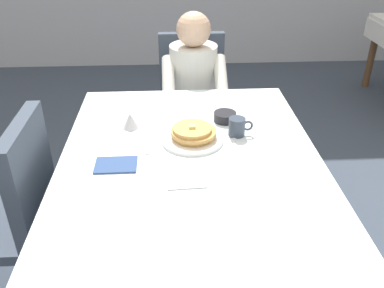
{
  "coord_description": "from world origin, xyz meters",
  "views": [
    {
      "loc": [
        -0.08,
        -1.44,
        1.66
      ],
      "look_at": [
        0.01,
        0.05,
        0.79
      ],
      "focal_mm": 38.4,
      "sensor_mm": 36.0,
      "label": 1
    }
  ],
  "objects_px": {
    "chair_left_side": "(14,207)",
    "knife_right_of_plate": "(235,141)",
    "cup_coffee": "(237,127)",
    "fork_left_of_plate": "(150,144)",
    "chair_diner": "(192,95)",
    "diner_person": "(194,84)",
    "bowl_butter": "(225,117)",
    "dining_table_main": "(191,178)",
    "breakfast_stack": "(193,132)",
    "plate_breakfast": "(192,139)",
    "syrup_pitcher": "(130,121)",
    "spoon_near_edge": "(187,188)"
  },
  "relations": [
    {
      "from": "plate_breakfast",
      "to": "knife_right_of_plate",
      "type": "xyz_separation_m",
      "value": [
        0.19,
        -0.02,
        -0.01
      ]
    },
    {
      "from": "cup_coffee",
      "to": "syrup_pitcher",
      "type": "height_order",
      "value": "cup_coffee"
    },
    {
      "from": "breakfast_stack",
      "to": "cup_coffee",
      "type": "distance_m",
      "value": 0.21
    },
    {
      "from": "dining_table_main",
      "to": "chair_left_side",
      "type": "height_order",
      "value": "chair_left_side"
    },
    {
      "from": "plate_breakfast",
      "to": "breakfast_stack",
      "type": "bearing_deg",
      "value": 43.9
    },
    {
      "from": "dining_table_main",
      "to": "syrup_pitcher",
      "type": "bearing_deg",
      "value": 131.46
    },
    {
      "from": "cup_coffee",
      "to": "fork_left_of_plate",
      "type": "xyz_separation_m",
      "value": [
        -0.4,
        -0.06,
        -0.04
      ]
    },
    {
      "from": "chair_left_side",
      "to": "breakfast_stack",
      "type": "height_order",
      "value": "chair_left_side"
    },
    {
      "from": "dining_table_main",
      "to": "chair_diner",
      "type": "distance_m",
      "value": 1.18
    },
    {
      "from": "chair_diner",
      "to": "plate_breakfast",
      "type": "bearing_deg",
      "value": 86.76
    },
    {
      "from": "fork_left_of_plate",
      "to": "cup_coffee",
      "type": "bearing_deg",
      "value": -75.85
    },
    {
      "from": "knife_right_of_plate",
      "to": "breakfast_stack",
      "type": "bearing_deg",
      "value": 89.3
    },
    {
      "from": "bowl_butter",
      "to": "knife_right_of_plate",
      "type": "distance_m",
      "value": 0.21
    },
    {
      "from": "dining_table_main",
      "to": "spoon_near_edge",
      "type": "xyz_separation_m",
      "value": [
        -0.02,
        -0.19,
        0.09
      ]
    },
    {
      "from": "chair_diner",
      "to": "cup_coffee",
      "type": "height_order",
      "value": "chair_diner"
    },
    {
      "from": "diner_person",
      "to": "bowl_butter",
      "type": "height_order",
      "value": "diner_person"
    },
    {
      "from": "dining_table_main",
      "to": "knife_right_of_plate",
      "type": "bearing_deg",
      "value": 35.21
    },
    {
      "from": "chair_diner",
      "to": "diner_person",
      "type": "bearing_deg",
      "value": 90.0
    },
    {
      "from": "plate_breakfast",
      "to": "syrup_pitcher",
      "type": "distance_m",
      "value": 0.32
    },
    {
      "from": "plate_breakfast",
      "to": "fork_left_of_plate",
      "type": "height_order",
      "value": "plate_breakfast"
    },
    {
      "from": "chair_left_side",
      "to": "knife_right_of_plate",
      "type": "bearing_deg",
      "value": -81.56
    },
    {
      "from": "plate_breakfast",
      "to": "fork_left_of_plate",
      "type": "xyz_separation_m",
      "value": [
        -0.19,
        -0.02,
        -0.01
      ]
    },
    {
      "from": "bowl_butter",
      "to": "fork_left_of_plate",
      "type": "relative_size",
      "value": 0.61
    },
    {
      "from": "dining_table_main",
      "to": "plate_breakfast",
      "type": "height_order",
      "value": "plate_breakfast"
    },
    {
      "from": "diner_person",
      "to": "fork_left_of_plate",
      "type": "bearing_deg",
      "value": 74.14
    },
    {
      "from": "diner_person",
      "to": "plate_breakfast",
      "type": "height_order",
      "value": "diner_person"
    },
    {
      "from": "syrup_pitcher",
      "to": "cup_coffee",
      "type": "bearing_deg",
      "value": -11.39
    },
    {
      "from": "plate_breakfast",
      "to": "bowl_butter",
      "type": "bearing_deg",
      "value": 47.67
    },
    {
      "from": "spoon_near_edge",
      "to": "diner_person",
      "type": "bearing_deg",
      "value": 82.48
    },
    {
      "from": "fork_left_of_plate",
      "to": "chair_diner",
      "type": "bearing_deg",
      "value": -8.22
    },
    {
      "from": "chair_left_side",
      "to": "bowl_butter",
      "type": "xyz_separation_m",
      "value": [
        0.96,
        0.35,
        0.23
      ]
    },
    {
      "from": "breakfast_stack",
      "to": "diner_person",
      "type": "bearing_deg",
      "value": 86.39
    },
    {
      "from": "diner_person",
      "to": "plate_breakfast",
      "type": "xyz_separation_m",
      "value": [
        -0.06,
        -0.85,
        0.08
      ]
    },
    {
      "from": "plate_breakfast",
      "to": "spoon_near_edge",
      "type": "distance_m",
      "value": 0.36
    },
    {
      "from": "dining_table_main",
      "to": "cup_coffee",
      "type": "height_order",
      "value": "cup_coffee"
    },
    {
      "from": "chair_left_side",
      "to": "cup_coffee",
      "type": "bearing_deg",
      "value": -78.26
    },
    {
      "from": "breakfast_stack",
      "to": "fork_left_of_plate",
      "type": "xyz_separation_m",
      "value": [
        -0.19,
        -0.02,
        -0.04
      ]
    },
    {
      "from": "cup_coffee",
      "to": "fork_left_of_plate",
      "type": "relative_size",
      "value": 0.63
    },
    {
      "from": "knife_right_of_plate",
      "to": "chair_left_side",
      "type": "bearing_deg",
      "value": 104.9
    },
    {
      "from": "chair_left_side",
      "to": "syrup_pitcher",
      "type": "distance_m",
      "value": 0.64
    },
    {
      "from": "chair_left_side",
      "to": "knife_right_of_plate",
      "type": "xyz_separation_m",
      "value": [
        0.98,
        0.14,
        0.21
      ]
    },
    {
      "from": "dining_table_main",
      "to": "cup_coffee",
      "type": "xyz_separation_m",
      "value": [
        0.22,
        0.21,
        0.13
      ]
    },
    {
      "from": "bowl_butter",
      "to": "fork_left_of_plate",
      "type": "height_order",
      "value": "bowl_butter"
    },
    {
      "from": "bowl_butter",
      "to": "fork_left_of_plate",
      "type": "xyz_separation_m",
      "value": [
        -0.36,
        -0.21,
        -0.02
      ]
    },
    {
      "from": "dining_table_main",
      "to": "plate_breakfast",
      "type": "distance_m",
      "value": 0.19
    },
    {
      "from": "syrup_pitcher",
      "to": "breakfast_stack",
      "type": "bearing_deg",
      "value": -25.55
    },
    {
      "from": "plate_breakfast",
      "to": "bowl_butter",
      "type": "xyz_separation_m",
      "value": [
        0.17,
        0.19,
        0.01
      ]
    },
    {
      "from": "breakfast_stack",
      "to": "knife_right_of_plate",
      "type": "distance_m",
      "value": 0.19
    },
    {
      "from": "dining_table_main",
      "to": "fork_left_of_plate",
      "type": "xyz_separation_m",
      "value": [
        -0.17,
        0.14,
        0.09
      ]
    },
    {
      "from": "cup_coffee",
      "to": "spoon_near_edge",
      "type": "xyz_separation_m",
      "value": [
        -0.25,
        -0.4,
        -0.04
      ]
    }
  ]
}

